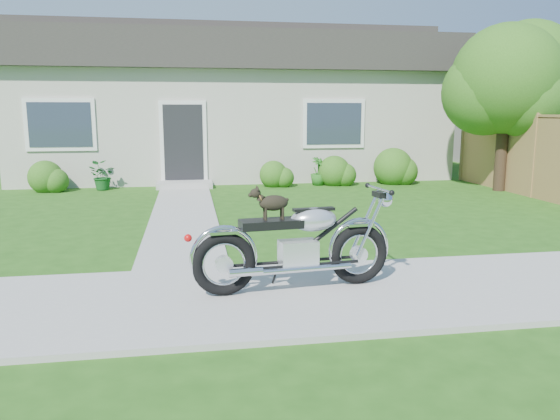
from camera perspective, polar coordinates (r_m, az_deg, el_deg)
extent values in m
plane|color=#235114|center=(5.91, 4.54, -8.82)|extent=(80.00, 80.00, 0.00)
cube|color=#9E9B93|center=(5.90, 4.54, -8.63)|extent=(24.00, 2.20, 0.04)
cube|color=#9E9B93|center=(10.59, -10.02, -0.29)|extent=(1.20, 8.00, 0.03)
cube|color=beige|center=(17.47, -5.04, 8.84)|extent=(12.00, 6.00, 3.00)
cube|color=#2D2B28|center=(17.54, -5.15, 15.38)|extent=(12.60, 6.60, 1.00)
cube|color=#2D2B28|center=(17.61, -5.18, 17.65)|extent=(12.60, 2.00, 0.60)
cube|color=black|center=(14.41, -10.05, 6.63)|extent=(1.00, 0.06, 2.10)
cube|color=#9E9B93|center=(14.15, -9.93, 2.62)|extent=(1.40, 0.70, 0.16)
cube|color=#2D3847|center=(14.72, -21.99, 8.26)|extent=(1.70, 0.05, 1.30)
cube|color=#2D3847|center=(14.90, 5.65, 8.97)|extent=(1.70, 0.05, 1.30)
cube|color=#A07947|center=(13.58, 25.04, 4.98)|extent=(0.08, 6.50, 1.80)
cube|color=#A07947|center=(16.36, 18.62, 6.32)|extent=(0.12, 0.12, 1.90)
cube|color=#A07947|center=(13.58, 25.06, 5.19)|extent=(0.12, 0.12, 1.90)
cube|color=#A07947|center=(13.54, 25.34, 8.85)|extent=(0.08, 6.50, 0.08)
cylinder|color=#3D2B1C|center=(14.39, 22.15, 6.16)|extent=(0.28, 0.28, 2.17)
sphere|color=#306019|center=(14.38, 22.59, 12.53)|extent=(2.60, 2.60, 2.60)
sphere|color=#306019|center=(14.33, 24.49, 10.67)|extent=(1.91, 1.91, 1.91)
cylinder|color=#3D2B1C|center=(19.23, 24.05, 7.48)|extent=(0.28, 0.28, 2.57)
sphere|color=#306019|center=(19.26, 24.48, 13.13)|extent=(3.09, 3.09, 3.09)
sphere|color=#306019|center=(19.21, 25.88, 11.50)|extent=(2.26, 2.26, 2.26)
sphere|color=#306019|center=(14.42, -23.29, 3.15)|extent=(0.82, 0.82, 0.82)
sphere|color=#306019|center=(14.17, -0.69, 3.72)|extent=(0.73, 0.73, 0.73)
sphere|color=#306019|center=(15.00, 11.73, 4.39)|extent=(1.04, 1.04, 1.04)
sphere|color=#306019|center=(14.50, 5.68, 4.01)|extent=(0.84, 0.84, 0.84)
imported|color=#144E1B|center=(14.22, -18.22, 3.42)|extent=(0.73, 0.66, 0.71)
imported|color=#25671C|center=(14.44, 4.03, 4.06)|extent=(0.58, 0.58, 0.74)
torus|color=black|center=(6.09, 8.22, -4.60)|extent=(0.68, 0.18, 0.67)
torus|color=black|center=(5.68, -5.87, -5.66)|extent=(0.68, 0.18, 0.67)
cube|color=silver|center=(5.84, 1.91, -4.64)|extent=(0.42, 0.28, 0.30)
ellipsoid|color=silver|center=(5.81, 3.53, -1.00)|extent=(0.54, 0.34, 0.26)
cube|color=black|center=(5.68, -0.96, -1.44)|extent=(0.67, 0.33, 0.09)
cube|color=silver|center=(6.02, 8.31, -1.47)|extent=(0.31, 0.17, 0.03)
cube|color=silver|center=(5.59, -5.93, -2.31)|extent=(0.31, 0.17, 0.03)
cylinder|color=silver|center=(6.04, 10.31, 2.18)|extent=(0.09, 0.60, 0.03)
sphere|color=silver|center=(6.09, 10.96, 1.09)|extent=(0.19, 0.19, 0.17)
cylinder|color=silver|center=(5.76, 2.29, -6.22)|extent=(1.10, 0.17, 0.06)
ellipsoid|color=black|center=(5.65, -0.67, 0.75)|extent=(0.32, 0.18, 0.16)
sphere|color=black|center=(5.59, -2.58, 1.77)|extent=(0.11, 0.11, 0.10)
cylinder|color=black|center=(5.68, -1.66, -0.33)|extent=(0.03, 0.03, 0.13)
cylinder|color=black|center=(5.61, -1.48, -0.46)|extent=(0.03, 0.03, 0.13)
cylinder|color=black|center=(5.73, 0.12, -0.24)|extent=(0.03, 0.03, 0.13)
cylinder|color=black|center=(5.66, 0.32, -0.37)|extent=(0.03, 0.03, 0.13)
torus|color=#A66E2C|center=(5.60, -2.12, 1.33)|extent=(0.06, 0.09, 0.08)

